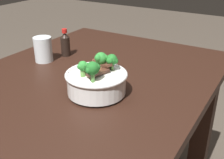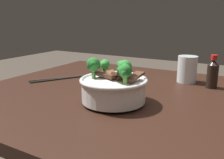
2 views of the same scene
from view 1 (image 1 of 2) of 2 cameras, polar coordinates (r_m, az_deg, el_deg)
dining_table at (r=1.15m, az=-5.67°, el=-7.42°), size 1.23×0.90×0.77m
rice_bowl at (r=0.94m, az=-3.14°, el=-0.00°), size 0.21×0.21×0.14m
drinking_glass at (r=1.26m, az=-13.76°, el=5.68°), size 0.08×0.08×0.11m
soy_sauce_bottle at (r=1.31m, az=-9.44°, el=7.12°), size 0.04×0.04×0.13m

